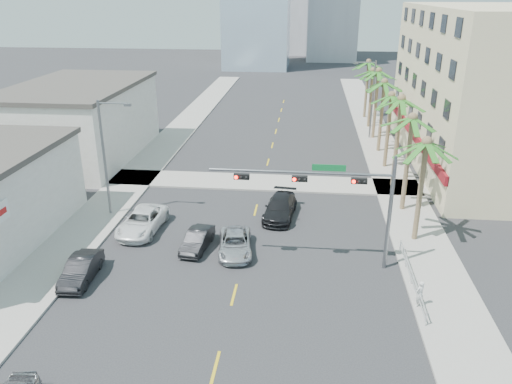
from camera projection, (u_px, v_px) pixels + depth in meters
ground at (223, 339)px, 25.07m from camera, size 260.00×260.00×0.00m
sidewalk_right at (401, 196)px, 42.32m from camera, size 4.00×120.00×0.15m
sidewalk_left at (127, 185)px, 44.63m from camera, size 4.00×120.00×0.15m
sidewalk_cross at (263, 182)px, 45.31m from camera, size 80.00×4.00×0.15m
building_right at (499, 89)px, 47.78m from camera, size 15.25×28.00×15.00m
building_left_far at (80, 123)px, 51.40m from camera, size 11.00×18.00×7.20m
traffic_signal_mast at (337, 192)px, 29.94m from camera, size 11.12×0.54×7.20m
palm_tree_0 at (427, 143)px, 32.35m from camera, size 4.80×4.80×7.80m
palm_tree_1 at (413, 119)px, 37.01m from camera, size 4.80×4.80×8.16m
palm_tree_2 at (402, 100)px, 41.67m from camera, size 4.80×4.80×8.52m
palm_tree_3 at (392, 96)px, 46.72m from camera, size 4.80×4.80×7.80m
palm_tree_4 at (384, 83)px, 51.38m from camera, size 4.80×4.80×8.16m
palm_tree_5 at (379, 72)px, 56.05m from camera, size 4.80×4.80×8.52m
palm_tree_6 at (373, 71)px, 61.10m from camera, size 4.80×4.80×7.80m
palm_tree_7 at (369, 63)px, 65.76m from camera, size 4.80×4.80×8.16m
streetlight_left at (106, 153)px, 37.13m from camera, size 2.55×0.25×9.00m
streetlight_right at (371, 96)px, 57.13m from camera, size 2.55×0.25×9.00m
guardrail at (412, 276)px, 29.35m from camera, size 0.08×8.08×1.00m
car_parked_mid at (81, 269)px, 30.01m from camera, size 1.71×4.32×1.40m
car_parked_far at (142, 221)px, 36.09m from camera, size 2.82×5.58×1.51m
car_lane_left at (197, 240)px, 33.67m from camera, size 1.82×4.06×1.29m
car_lane_center at (235, 244)px, 33.18m from camera, size 2.76×4.91×1.30m
car_lane_right at (280, 208)px, 38.37m from camera, size 2.69×5.48×1.54m
pedestrian at (420, 294)px, 27.21m from camera, size 0.68×0.63×1.55m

